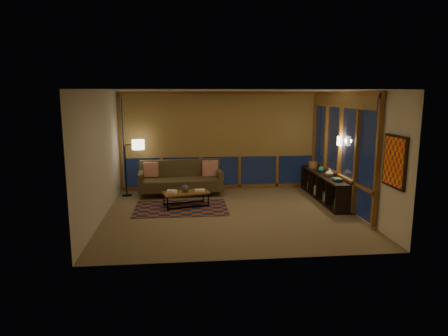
{
  "coord_description": "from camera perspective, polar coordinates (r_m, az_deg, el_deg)",
  "views": [
    {
      "loc": [
        -1.0,
        -8.48,
        2.63
      ],
      "look_at": [
        -0.12,
        0.19,
        1.01
      ],
      "focal_mm": 32.0,
      "sensor_mm": 36.0,
      "label": 1
    }
  ],
  "objects": [
    {
      "name": "ceramic_pot",
      "position": [
        9.46,
        -5.57,
        -2.89
      ],
      "size": [
        0.22,
        0.22,
        0.18
      ],
      "primitive_type": "sphere",
      "rotation": [
        0.0,
        0.0,
        0.3
      ],
      "color": "black",
      "rests_on": "coffee_table"
    },
    {
      "name": "pillow_right",
      "position": [
        10.72,
        -2.0,
        -0.14
      ],
      "size": [
        0.42,
        0.14,
        0.42
      ],
      "primitive_type": null,
      "rotation": [
        0.0,
        0.0,
        0.01
      ],
      "color": "red",
      "rests_on": "sofa"
    },
    {
      "name": "book_stack_b",
      "position": [
        9.51,
        -3.51,
        -3.17
      ],
      "size": [
        0.27,
        0.21,
        0.05
      ],
      "primitive_type": null,
      "rotation": [
        0.0,
        0.0,
        0.02
      ],
      "color": "white",
      "rests_on": "coffee_table"
    },
    {
      "name": "coffee_table",
      "position": [
        9.5,
        -5.44,
        -4.48
      ],
      "size": [
        1.15,
        0.74,
        0.35
      ],
      "primitive_type": null,
      "rotation": [
        0.0,
        0.0,
        0.25
      ],
      "color": "olive",
      "rests_on": "floor"
    },
    {
      "name": "sofa",
      "position": [
        10.56,
        -6.21,
        -1.5
      ],
      "size": [
        2.19,
        0.98,
        0.88
      ],
      "primitive_type": null,
      "rotation": [
        0.0,
        0.0,
        0.05
      ],
      "color": "brown",
      "rests_on": "floor"
    },
    {
      "name": "basket",
      "position": [
        11.06,
        12.59,
        0.46
      ],
      "size": [
        0.29,
        0.29,
        0.18
      ],
      "primitive_type": "cylinder",
      "rotation": [
        0.0,
        0.0,
        -0.26
      ],
      "color": "#9F6C3A",
      "rests_on": "bookshelf"
    },
    {
      "name": "window_wall_right",
      "position": [
        9.89,
        16.14,
        2.67
      ],
      "size": [
        0.16,
        3.7,
        2.6
      ],
      "primitive_type": null,
      "color": "olive",
      "rests_on": "walls"
    },
    {
      "name": "floor",
      "position": [
        8.94,
        0.9,
        -6.59
      ],
      "size": [
        5.5,
        5.0,
        0.01
      ],
      "primitive_type": "cube",
      "color": "olive",
      "rests_on": "ground"
    },
    {
      "name": "shelf_book_stack",
      "position": [
        9.51,
        15.88,
        -1.65
      ],
      "size": [
        0.21,
        0.26,
        0.06
      ],
      "primitive_type": null,
      "rotation": [
        0.0,
        0.0,
        0.3
      ],
      "color": "white",
      "rests_on": "bookshelf"
    },
    {
      "name": "wall_sconce",
      "position": [
        9.7,
        16.2,
        3.72
      ],
      "size": [
        0.12,
        0.18,
        0.22
      ],
      "primitive_type": null,
      "color": "#FFF3CF",
      "rests_on": "walls"
    },
    {
      "name": "teal_bowl",
      "position": [
        10.5,
        13.72,
        -0.17
      ],
      "size": [
        0.18,
        0.18,
        0.16
      ],
      "primitive_type": "sphere",
      "rotation": [
        0.0,
        0.0,
        -0.16
      ],
      "color": "#1B7361",
      "rests_on": "bookshelf"
    },
    {
      "name": "walls",
      "position": [
        8.64,
        0.93,
        2.0
      ],
      "size": [
        5.51,
        5.01,
        2.7
      ],
      "color": "beige",
      "rests_on": "floor"
    },
    {
      "name": "bookshelf",
      "position": [
        10.37,
        14.06,
        -2.62
      ],
      "size": [
        0.4,
        2.63,
        0.66
      ],
      "primitive_type": null,
      "color": "black",
      "rests_on": "floor"
    },
    {
      "name": "floor_lamp",
      "position": [
        10.66,
        -13.87,
        -0.01
      ],
      "size": [
        0.53,
        0.38,
        1.47
      ],
      "primitive_type": null,
      "rotation": [
        0.0,
        0.0,
        0.13
      ],
      "color": "black",
      "rests_on": "floor"
    },
    {
      "name": "book_stack_a",
      "position": [
        9.38,
        -7.45,
        -3.4
      ],
      "size": [
        0.24,
        0.19,
        0.07
      ],
      "primitive_type": null,
      "rotation": [
        0.0,
        0.0,
        -0.08
      ],
      "color": "white",
      "rests_on": "coffee_table"
    },
    {
      "name": "pillow_left",
      "position": [
        10.72,
        -10.4,
        -0.39
      ],
      "size": [
        0.4,
        0.18,
        0.38
      ],
      "primitive_type": null,
      "rotation": [
        0.0,
        0.0,
        0.14
      ],
      "color": "red",
      "rests_on": "sofa"
    },
    {
      "name": "window_wall_back",
      "position": [
        11.03,
        -0.55,
        3.86
      ],
      "size": [
        5.3,
        0.16,
        2.6
      ],
      "primitive_type": null,
      "color": "olive",
      "rests_on": "walls"
    },
    {
      "name": "wall_art",
      "position": [
        7.69,
        23.14,
        0.86
      ],
      "size": [
        0.06,
        0.74,
        0.94
      ],
      "primitive_type": null,
      "color": "red",
      "rests_on": "walls"
    },
    {
      "name": "ceiling",
      "position": [
        8.54,
        0.96,
        11.0
      ],
      "size": [
        5.5,
        5.0,
        0.01
      ],
      "primitive_type": "cube",
      "color": "white",
      "rests_on": "walls"
    },
    {
      "name": "vase",
      "position": [
        9.98,
        14.8,
        -0.63
      ],
      "size": [
        0.21,
        0.21,
        0.21
      ],
      "primitive_type": "imported",
      "rotation": [
        0.0,
        0.0,
        -0.07
      ],
      "color": "tan",
      "rests_on": "bookshelf"
    },
    {
      "name": "area_rug",
      "position": [
        9.42,
        -6.16,
        -5.7
      ],
      "size": [
        2.15,
        1.44,
        0.01
      ],
      "primitive_type": "cube",
      "rotation": [
        0.0,
        0.0,
        -0.0
      ],
      "color": "brown",
      "rests_on": "floor"
    }
  ]
}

